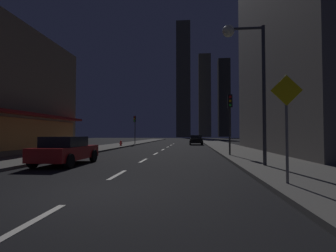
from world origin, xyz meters
TOP-DOWN VIEW (x-y plane):
  - ground_plane at (0.00, 32.00)m, footprint 78.00×136.00m
  - sidewalk_right at (7.00, 32.00)m, footprint 4.00×76.00m
  - sidewalk_left at (-7.00, 32.00)m, footprint 4.00×76.00m
  - lane_marking_center at (0.00, 16.20)m, footprint 0.16×38.60m
  - building_apartment_right at (14.50, 16.00)m, footprint 11.00×20.00m
  - skyscraper_distant_tall at (-0.95, 123.44)m, footprint 7.31×8.10m
  - skyscraper_distant_mid at (11.29, 145.53)m, footprint 7.35×6.86m
  - skyscraper_distant_short at (24.24, 154.56)m, footprint 7.50×6.51m
  - car_parked_near at (-3.60, 6.07)m, footprint 1.98×4.24m
  - car_parked_far at (3.60, 31.22)m, footprint 1.98×4.24m
  - fire_hydrant_far_left at (-5.90, 24.06)m, footprint 0.42×0.30m
  - traffic_light_near_right at (5.50, 11.13)m, footprint 0.32×0.48m
  - traffic_light_far_left at (-5.50, 29.98)m, footprint 0.32×0.48m
  - street_lamp_right at (5.38, 5.59)m, footprint 1.96×0.56m
  - pedestrian_crossing_sign at (5.60, 1.32)m, footprint 0.91×0.08m

SIDE VIEW (x-z plane):
  - ground_plane at x=0.00m, z-range -0.10..0.00m
  - lane_marking_center at x=0.00m, z-range 0.00..0.01m
  - sidewalk_right at x=7.00m, z-range 0.00..0.15m
  - sidewalk_left at x=-7.00m, z-range 0.00..0.15m
  - fire_hydrant_far_left at x=-5.90m, z-range 0.13..0.78m
  - car_parked_near at x=-3.60m, z-range 0.02..1.47m
  - car_parked_far at x=3.60m, z-range 0.02..1.47m
  - pedestrian_crossing_sign at x=5.60m, z-range 0.44..3.59m
  - traffic_light_near_right at x=5.50m, z-range 1.09..5.29m
  - traffic_light_far_left at x=-5.50m, z-range 1.09..5.29m
  - street_lamp_right at x=5.38m, z-range 1.78..8.36m
  - building_apartment_right at x=14.50m, z-range 0.00..19.92m
  - skyscraper_distant_short at x=24.24m, z-range 0.00..50.03m
  - skyscraper_distant_mid at x=11.29m, z-range 0.00..50.36m
  - skyscraper_distant_tall at x=-0.95m, z-range 0.00..60.52m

